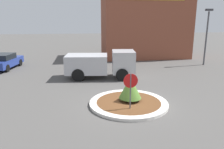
{
  "coord_description": "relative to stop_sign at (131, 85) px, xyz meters",
  "views": [
    {
      "loc": [
        -2.51,
        -11.22,
        4.69
      ],
      "look_at": [
        -0.59,
        2.53,
        1.12
      ],
      "focal_mm": 35.0,
      "sensor_mm": 36.0,
      "label": 1
    }
  ],
  "objects": [
    {
      "name": "light_pole",
      "position": [
        10.14,
        10.4,
        1.94
      ],
      "size": [
        0.7,
        0.3,
        5.61
      ],
      "color": "#4C4C51",
      "rests_on": "ground_plane"
    },
    {
      "name": "ground_plane",
      "position": [
        0.11,
        0.89,
        -1.41
      ],
      "size": [
        120.0,
        120.0,
        0.0
      ],
      "primitive_type": "plane",
      "color": "#514F4C"
    },
    {
      "name": "storefront_building",
      "position": [
        5.38,
        16.48,
        2.52
      ],
      "size": [
        10.18,
        6.07,
        7.85
      ],
      "color": "brown",
      "rests_on": "ground_plane"
    },
    {
      "name": "utility_truck",
      "position": [
        -0.91,
        6.83,
        -0.22
      ],
      "size": [
        5.66,
        2.76,
        2.19
      ],
      "rotation": [
        0.0,
        0.0,
        -0.11
      ],
      "color": "#B2B2B7",
      "rests_on": "ground_plane"
    },
    {
      "name": "parked_sedan_blue",
      "position": [
        -9.68,
        11.32,
        -0.66
      ],
      "size": [
        2.44,
        4.52,
        1.46
      ],
      "rotation": [
        0.0,
        0.0,
        1.4
      ],
      "color": "navy",
      "rests_on": "ground_plane"
    },
    {
      "name": "island_shrub",
      "position": [
        0.24,
        1.08,
        -0.47
      ],
      "size": [
        1.27,
        1.27,
        1.39
      ],
      "color": "brown",
      "rests_on": "traffic_island"
    },
    {
      "name": "stop_sign",
      "position": [
        0.0,
        0.0,
        0.0
      ],
      "size": [
        0.74,
        0.07,
        2.03
      ],
      "color": "#4C4C51",
      "rests_on": "ground_plane"
    },
    {
      "name": "traffic_island",
      "position": [
        0.11,
        0.89,
        -1.32
      ],
      "size": [
        4.39,
        4.39,
        0.16
      ],
      "color": "silver",
      "rests_on": "ground_plane"
    }
  ]
}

